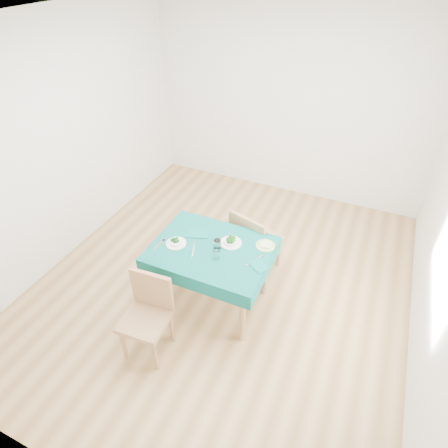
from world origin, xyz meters
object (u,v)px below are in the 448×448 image
at_px(chair_near, 144,315).
at_px(chair_far, 258,229).
at_px(table, 212,275).
at_px(bowl_near, 176,242).
at_px(bowl_far, 231,241).
at_px(side_plate, 265,246).

height_order(chair_near, chair_far, chair_far).
xyz_separation_m(table, chair_far, (0.25, 0.69, 0.20)).
relative_size(chair_near, bowl_near, 5.01).
relative_size(bowl_near, bowl_far, 0.93).
distance_m(table, side_plate, 0.66).
distance_m(chair_near, chair_far, 1.59).
xyz_separation_m(chair_far, bowl_near, (-0.60, -0.77, 0.21)).
distance_m(bowl_near, bowl_far, 0.54).
xyz_separation_m(chair_near, bowl_near, (-0.06, 0.72, 0.28)).
bearing_deg(chair_near, bowl_far, 61.62).
bearing_deg(side_plate, bowl_far, -162.96).
xyz_separation_m(bowl_near, side_plate, (0.82, 0.33, -0.03)).
bearing_deg(side_plate, chair_far, 117.25).
distance_m(table, bowl_near, 0.54).
xyz_separation_m(bowl_far, side_plate, (0.33, 0.10, -0.03)).
bearing_deg(bowl_near, chair_far, 52.31).
bearing_deg(chair_far, bowl_far, 95.61).
bearing_deg(chair_near, table, 66.42).
relative_size(chair_near, chair_far, 0.88).
height_order(bowl_near, bowl_far, bowl_far).
bearing_deg(chair_far, chair_near, 86.54).
distance_m(chair_far, bowl_far, 0.59).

